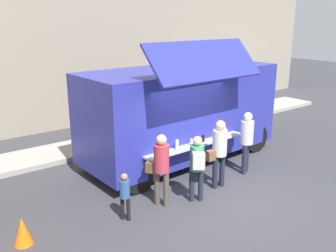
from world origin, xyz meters
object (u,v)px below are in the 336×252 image
Objects in this scene: food_truck_main at (182,111)px; traffic_cone_orange at (23,231)px; customer_front_ordering at (219,148)px; customer_extra_browsing at (247,137)px; trash_bin at (219,110)px; child_near_queue at (125,192)px; customer_rear_waiting at (161,164)px; customer_mid_with_backpack at (197,163)px.

food_truck_main is 5.61m from traffic_cone_orange.
customer_front_ordering is 1.02× the size of customer_extra_browsing.
trash_bin is at bearing 28.23° from food_truck_main.
child_near_queue is at bearing -148.58° from trash_bin.
trash_bin is 0.60× the size of customer_rear_waiting.
customer_front_ordering is (-4.41, -4.40, 0.54)m from trash_bin.
customer_extra_browsing is (1.28, 0.21, -0.01)m from customer_front_ordering.
food_truck_main is at bearing -10.07° from customer_front_ordering.
traffic_cone_orange is 2.10m from child_near_queue.
food_truck_main reaches higher than customer_extra_browsing.
child_near_queue is (-7.12, -4.35, 0.13)m from trash_bin.
customer_extra_browsing is 1.62× the size of child_near_queue.
traffic_cone_orange is 0.32× the size of customer_rear_waiting.
trash_bin is 5.26m from customer_extra_browsing.
customer_front_ordering is at bearing -5.65° from traffic_cone_orange.
child_near_queue is (-2.72, 0.05, -0.41)m from customer_front_ordering.
child_near_queue is at bearing 92.04° from customer_front_ordering.
child_near_queue is (-1.00, -0.07, -0.38)m from customer_rear_waiting.
food_truck_main reaches higher than customer_mid_with_backpack.
customer_extra_browsing is (3.00, 0.09, 0.02)m from customer_rear_waiting.
trash_bin is (3.92, 2.32, -1.02)m from food_truck_main.
customer_rear_waiting is 1.60× the size of child_near_queue.
customer_extra_browsing is 4.02m from child_near_queue.
traffic_cone_orange is at bearing 145.09° from customer_rear_waiting.
customer_mid_with_backpack is 1.82m from child_near_queue.
food_truck_main is 3.57× the size of customer_rear_waiting.
traffic_cone_orange is at bearing 135.69° from child_near_queue.
customer_front_ordering is 1.29m from customer_extra_browsing.
customer_rear_waiting is at bearing -28.80° from child_near_queue.
customer_mid_with_backpack is 0.94× the size of customer_rear_waiting.
trash_bin is at bearing -41.90° from customer_front_ordering.
customer_rear_waiting is at bearing 97.84° from customer_mid_with_backpack.
customer_extra_browsing is (2.23, 0.46, 0.06)m from customer_mid_with_backpack.
customer_front_ordering reaches higher than customer_rear_waiting.
customer_extra_browsing is (-3.13, -4.19, 0.53)m from trash_bin.
customer_mid_with_backpack is at bearing -53.54° from customer_rear_waiting.
customer_extra_browsing is at bearing -69.53° from food_truck_main.
trash_bin is at bearing -15.97° from customer_mid_with_backpack.
trash_bin is at bearing 6.67° from customer_rear_waiting.
customer_mid_with_backpack is 0.92× the size of customer_extra_browsing.
child_near_queue is (-1.77, 0.30, -0.34)m from customer_mid_with_backpack.
trash_bin is 6.25m from customer_front_ordering.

